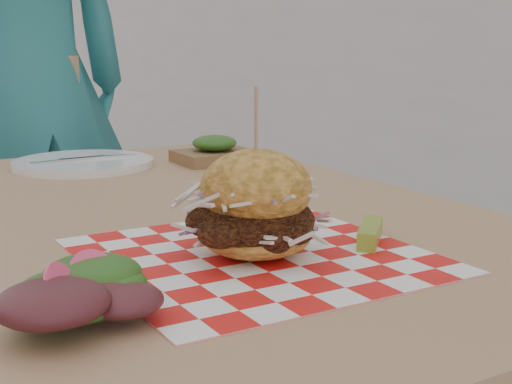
{
  "coord_description": "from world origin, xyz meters",
  "views": [
    {
      "loc": [
        -0.12,
        -1.05,
        0.99
      ],
      "look_at": [
        0.28,
        -0.38,
        0.82
      ],
      "focal_mm": 50.0,
      "sensor_mm": 36.0,
      "label": 1
    }
  ],
  "objects_px": {
    "patio_chair": "(25,202)",
    "sandwich": "(256,210)",
    "patio_table": "(174,262)",
    "diner": "(27,82)"
  },
  "relations": [
    {
      "from": "patio_chair",
      "to": "sandwich",
      "type": "distance_m",
      "value": 1.34
    },
    {
      "from": "patio_chair",
      "to": "sandwich",
      "type": "relative_size",
      "value": 5.01
    },
    {
      "from": "patio_table",
      "to": "sandwich",
      "type": "height_order",
      "value": "sandwich"
    },
    {
      "from": "diner",
      "to": "patio_chair",
      "type": "distance_m",
      "value": 0.35
    },
    {
      "from": "patio_table",
      "to": "diner",
      "type": "bearing_deg",
      "value": 86.42
    },
    {
      "from": "patio_table",
      "to": "patio_chair",
      "type": "bearing_deg",
      "value": 88.92
    },
    {
      "from": "diner",
      "to": "patio_chair",
      "type": "xyz_separation_m",
      "value": [
        -0.05,
        -0.12,
        -0.32
      ]
    },
    {
      "from": "patio_table",
      "to": "sandwich",
      "type": "xyz_separation_m",
      "value": [
        -0.01,
        -0.26,
        0.13
      ]
    },
    {
      "from": "diner",
      "to": "sandwich",
      "type": "bearing_deg",
      "value": 83.58
    },
    {
      "from": "patio_table",
      "to": "sandwich",
      "type": "distance_m",
      "value": 0.29
    }
  ]
}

